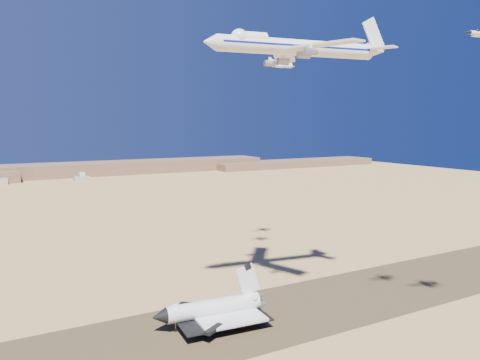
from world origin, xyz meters
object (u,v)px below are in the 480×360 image
chase_jet_c (280,61)px  chase_jet_d (281,66)px  shuttle (213,310)px  crew_b (245,326)px  crew_a (245,325)px  carrier_747 (292,47)px  crew_c (251,326)px

chase_jet_c → chase_jet_d: size_ratio=0.90×
shuttle → crew_b: 13.13m
chase_jet_c → shuttle: bearing=-131.6°
crew_a → chase_jet_c: 118.87m
crew_b → chase_jet_d: 134.89m
shuttle → carrier_747: bearing=-3.9°
shuttle → chase_jet_c: (53.35, 37.47, 95.99)m
carrier_747 → crew_a: bearing=-162.5°
carrier_747 → crew_b: bearing=-160.7°
shuttle → chase_jet_c: 116.04m
shuttle → chase_jet_c: chase_jet_c is taller
chase_jet_d → crew_b: bearing=-132.2°
crew_a → chase_jet_c: bearing=-37.5°
carrier_747 → crew_c: (-19.89, -5.00, -99.32)m
chase_jet_c → carrier_747: bearing=-105.3°
shuttle → carrier_747: (30.55, -4.48, 94.55)m
carrier_747 → chase_jet_c: carrier_747 is taller
crew_b → chase_jet_c: size_ratio=0.13×
carrier_747 → shuttle: bearing=-179.7°
chase_jet_d → crew_c: bearing=-130.9°
chase_jet_c → chase_jet_d: (14.78, 20.29, 0.64)m
carrier_747 → chase_jet_c: (22.80, 41.95, 1.44)m
carrier_747 → crew_b: size_ratio=39.48×
crew_b → chase_jet_c: bearing=-51.5°
crew_b → crew_c: (1.93, -0.87, -0.08)m
chase_jet_d → crew_a: bearing=-132.3°
crew_b → chase_jet_d: chase_jet_d is taller
crew_c → crew_a: bearing=-1.4°
crew_c → chase_jet_d: (57.46, 67.24, 101.40)m
crew_a → crew_c: size_ratio=1.07×
carrier_747 → crew_c: 101.41m
shuttle → carrier_747: size_ratio=0.58×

